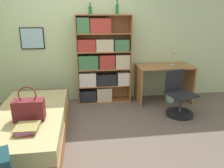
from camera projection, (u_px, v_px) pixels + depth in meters
name	position (u px, v px, depth m)	size (l,w,h in m)	color
ground_plane	(82.00, 135.00, 3.40)	(14.00, 14.00, 0.00)	#66564C
wall_back	(79.00, 39.00, 4.48)	(10.00, 0.09, 2.60)	beige
bed	(31.00, 125.00, 3.26)	(1.01, 2.05, 0.43)	#A36B3D
handbag	(29.00, 109.00, 2.91)	(0.40, 0.19, 0.47)	maroon
book_stack_on_bed	(27.00, 128.00, 2.66)	(0.29, 0.32, 0.07)	#B2382D
bookcase	(102.00, 62.00, 4.47)	(1.10, 0.30, 1.79)	#A36B3D
bottle_green	(90.00, 10.00, 4.17)	(0.07, 0.07, 0.21)	#1E6B2D
bottle_brown	(117.00, 9.00, 4.21)	(0.06, 0.06, 0.27)	#1E6B2D
desk	(164.00, 77.00, 4.60)	(1.15, 0.61, 0.78)	#A36B3D
desk_lamp	(174.00, 54.00, 4.51)	(0.15, 0.11, 0.37)	#ADA89E
desk_chair	(179.00, 102.00, 4.04)	(0.57, 0.57, 0.82)	black
waste_bin	(170.00, 96.00, 4.69)	(0.21, 0.21, 0.25)	#99C1B2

